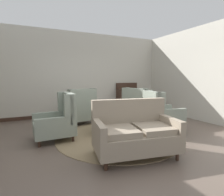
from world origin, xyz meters
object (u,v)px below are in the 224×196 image
at_px(armchair_beside_settee, 58,120).
at_px(armchair_near_sideboard, 160,115).
at_px(sideboard, 129,99).
at_px(armchair_near_window, 138,109).
at_px(coffee_table, 111,118).
at_px(porcelain_vase, 109,108).
at_px(armchair_far_left, 80,109).
at_px(settee, 135,133).

relative_size(armchair_beside_settee, armchair_near_sideboard, 0.99).
bearing_deg(armchair_near_sideboard, sideboard, -3.36).
relative_size(armchair_beside_settee, armchair_near_window, 0.96).
distance_m(coffee_table, porcelain_vase, 0.24).
distance_m(coffee_table, armchair_beside_settee, 1.27).
bearing_deg(armchair_far_left, coffee_table, 101.17).
bearing_deg(armchair_far_left, porcelain_vase, 99.40).
distance_m(coffee_table, armchair_far_left, 1.37).
bearing_deg(armchair_near_window, armchair_near_sideboard, 161.07).
xyz_separation_m(armchair_beside_settee, armchair_near_sideboard, (2.47, -0.58, 0.01)).
height_order(coffee_table, settee, settee).
relative_size(porcelain_vase, armchair_far_left, 0.33).
xyz_separation_m(armchair_beside_settee, armchair_near_window, (2.43, 0.40, 0.02)).
bearing_deg(coffee_table, porcelain_vase, 163.75).
bearing_deg(porcelain_vase, armchair_near_sideboard, -20.30).
height_order(armchair_far_left, armchair_beside_settee, armchair_far_left).
xyz_separation_m(settee, sideboard, (2.06, 3.66, 0.12)).
height_order(porcelain_vase, settee, settee).
xyz_separation_m(armchair_far_left, armchair_beside_settee, (-0.82, -1.16, -0.00)).
relative_size(coffee_table, sideboard, 0.78).
bearing_deg(armchair_beside_settee, porcelain_vase, 83.37).
xyz_separation_m(porcelain_vase, settee, (-0.11, -1.37, -0.23)).
height_order(settee, armchair_far_left, armchair_far_left).
relative_size(coffee_table, armchair_near_window, 0.84).
relative_size(settee, armchair_far_left, 1.46).
height_order(porcelain_vase, armchair_beside_settee, armchair_beside_settee).
bearing_deg(armchair_near_window, sideboard, -43.68).
bearing_deg(armchair_far_left, armchair_near_sideboard, 125.49).
bearing_deg(armchair_near_sideboard, armchair_beside_settee, 87.75).
height_order(settee, armchair_near_window, armchair_near_window).
distance_m(settee, armchair_far_left, 2.66).
distance_m(porcelain_vase, armchair_far_left, 1.35).
relative_size(porcelain_vase, armchair_beside_settee, 0.33).
bearing_deg(sideboard, coffee_table, -129.51).
height_order(coffee_table, armchair_near_sideboard, armchair_near_sideboard).
height_order(armchair_near_window, sideboard, sideboard).
distance_m(armchair_far_left, sideboard, 2.56).
xyz_separation_m(armchair_near_window, armchair_near_sideboard, (0.04, -0.98, -0.01)).
relative_size(armchair_near_sideboard, sideboard, 0.90).
xyz_separation_m(coffee_table, armchair_near_sideboard, (1.20, -0.45, 0.04)).
height_order(porcelain_vase, armchair_far_left, armchair_far_left).
xyz_separation_m(coffee_table, armchair_near_window, (1.16, 0.53, 0.05)).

